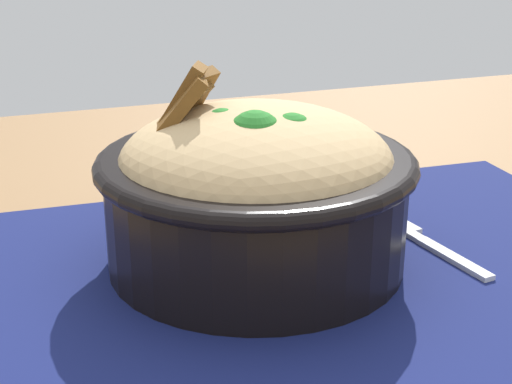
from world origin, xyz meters
name	(u,v)px	position (x,y,z in m)	size (l,w,h in m)	color
table	(346,345)	(0.00, 0.00, 0.66)	(1.33, 0.97, 0.72)	olive
placemat	(326,271)	(-0.02, -0.01, 0.72)	(0.46, 0.34, 0.00)	#11194C
bowl	(256,185)	(-0.06, 0.02, 0.78)	(0.24, 0.24, 0.13)	black
fork	(418,238)	(0.06, 0.01, 0.73)	(0.03, 0.13, 0.00)	silver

